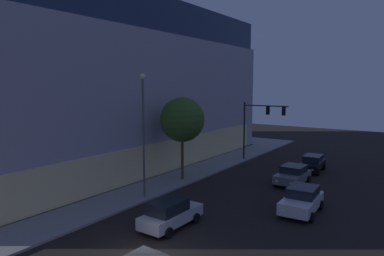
# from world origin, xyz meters

# --- Properties ---
(modern_building) EXTENTS (38.86, 28.05, 16.78)m
(modern_building) POSITION_xyz_m (14.27, 23.54, 8.31)
(modern_building) COLOR #4C4C51
(modern_building) RESTS_ON ground
(traffic_light_far_corner) EXTENTS (0.32, 5.14, 6.47)m
(traffic_light_far_corner) POSITION_xyz_m (23.98, 4.50, 4.81)
(traffic_light_far_corner) COLOR black
(traffic_light_far_corner) RESTS_ON sidewalk_corner
(street_lamp_sidewalk) EXTENTS (0.44, 0.44, 9.19)m
(street_lamp_sidewalk) POSITION_xyz_m (7.32, 6.53, 5.81)
(street_lamp_sidewalk) COLOR #585858
(street_lamp_sidewalk) RESTS_ON sidewalk_corner
(sidewalk_tree) EXTENTS (3.95, 3.95, 7.31)m
(sidewalk_tree) POSITION_xyz_m (12.98, 7.09, 5.47)
(sidewalk_tree) COLOR #4C3C1E
(sidewalk_tree) RESTS_ON sidewalk_corner
(car_silver) EXTENTS (4.35, 2.03, 1.72)m
(car_silver) POSITION_xyz_m (4.05, 1.51, 0.87)
(car_silver) COLOR #B7BABF
(car_silver) RESTS_ON ground
(car_white) EXTENTS (4.35, 2.32, 1.71)m
(car_white) POSITION_xyz_m (11.01, -4.22, 0.86)
(car_white) COLOR silver
(car_white) RESTS_ON ground
(car_grey) EXTENTS (4.06, 2.31, 1.64)m
(car_grey) POSITION_xyz_m (17.22, -1.54, 0.85)
(car_grey) COLOR slate
(car_grey) RESTS_ON ground
(car_black) EXTENTS (4.39, 2.17, 1.57)m
(car_black) POSITION_xyz_m (23.01, -1.59, 0.81)
(car_black) COLOR black
(car_black) RESTS_ON ground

